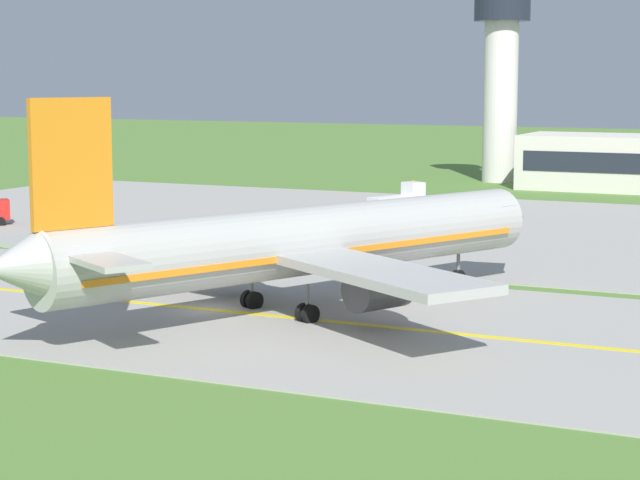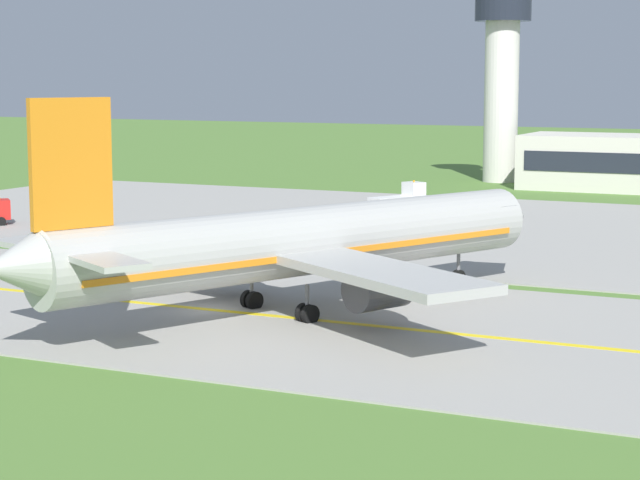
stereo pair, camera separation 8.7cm
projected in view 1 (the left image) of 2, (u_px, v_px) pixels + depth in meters
The scene contains 7 objects.
ground_plane at pixel (212, 312), 68.87m from camera, with size 500.00×500.00×0.00m, color #517A33.
taxiway_strip at pixel (212, 311), 68.86m from camera, with size 240.00×28.00×0.10m, color #9E9B93.
apron_pad at pixel (556, 234), 102.25m from camera, with size 140.00×52.00×0.10m, color #9E9B93.
taxiway_centreline at pixel (212, 310), 68.86m from camera, with size 220.00×0.60×0.01m, color yellow.
airplane_lead at pixel (299, 243), 67.98m from camera, with size 30.92×37.39×12.70m.
service_truck_fuel at pixel (404, 194), 125.11m from camera, with size 4.92×6.58×2.59m.
control_tower at pixel (501, 62), 150.58m from camera, with size 7.60×7.60×25.62m.
Camera 1 is at (34.57, -58.44, 13.80)m, focal length 65.78 mm.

